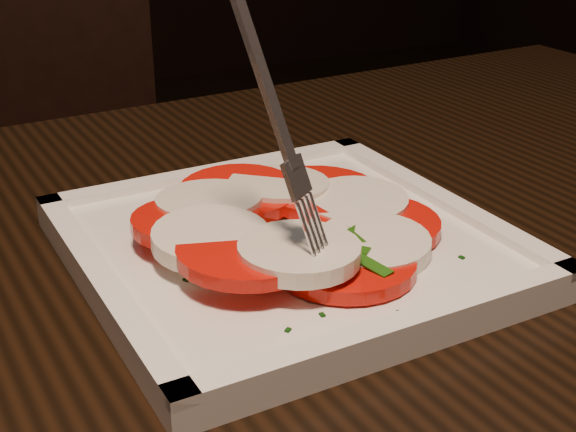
{
  "coord_description": "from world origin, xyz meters",
  "views": [
    {
      "loc": [
        -0.39,
        -0.54,
        0.99
      ],
      "look_at": [
        -0.19,
        -0.14,
        0.78
      ],
      "focal_mm": 50.0,
      "sensor_mm": 36.0,
      "label": 1
    }
  ],
  "objects": [
    {
      "name": "table",
      "position": [
        -0.2,
        -0.18,
        0.65
      ],
      "size": [
        1.23,
        0.85,
        0.75
      ],
      "rotation": [
        0.0,
        0.0,
        0.04
      ],
      "color": "black",
      "rests_on": "ground"
    },
    {
      "name": "chair",
      "position": [
        -0.21,
        0.71,
        0.53
      ],
      "size": [
        0.5,
        0.5,
        0.93
      ],
      "rotation": [
        0.0,
        0.0,
        -0.22
      ],
      "color": "black",
      "rests_on": "ground"
    },
    {
      "name": "plate",
      "position": [
        -0.19,
        -0.14,
        0.76
      ],
      "size": [
        0.26,
        0.26,
        0.01
      ],
      "primitive_type": "cube",
      "rotation": [
        0.0,
        0.0,
        0.02
      ],
      "color": "white",
      "rests_on": "table"
    },
    {
      "name": "caprese_salad",
      "position": [
        -0.19,
        -0.14,
        0.78
      ],
      "size": [
        0.2,
        0.21,
        0.03
      ],
      "color": "red",
      "rests_on": "plate"
    },
    {
      "name": "fork",
      "position": [
        -0.22,
        -0.17,
        0.87
      ],
      "size": [
        0.06,
        0.07,
        0.16
      ],
      "primitive_type": null,
      "rotation": [
        0.0,
        0.0,
        0.61
      ],
      "color": "white",
      "rests_on": "caprese_salad"
    }
  ]
}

